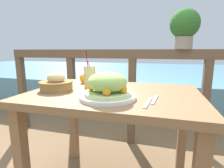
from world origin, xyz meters
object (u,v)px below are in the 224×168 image
Objects in this scene: salad_plate at (107,87)px; bread_basket at (56,83)px; drink_glass at (90,77)px; potted_plant at (185,26)px.

salad_plate is 0.39m from bread_basket.
drink_glass is (-0.20, 0.24, 0.01)m from salad_plate.
salad_plate is 1.21× the size of drink_glass.
drink_glass is 0.70× the size of potted_plant.
potted_plant is (0.65, 0.63, 0.39)m from drink_glass.
bread_basket is 1.20m from potted_plant.
drink_glass is at bearing 38.40° from bread_basket.
potted_plant is (0.45, 0.87, 0.40)m from salad_plate.
potted_plant is at bearing 62.75° from salad_plate.
drink_glass is 0.99m from potted_plant.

